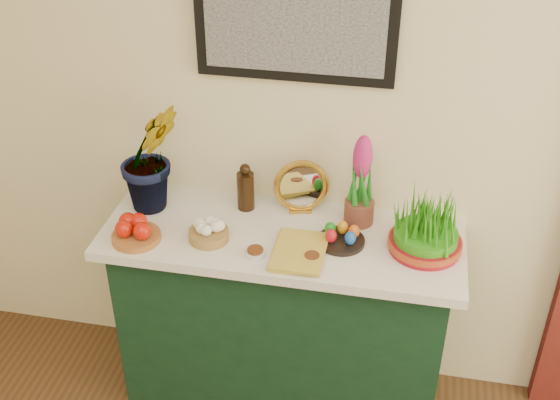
{
  "coord_description": "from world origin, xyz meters",
  "views": [
    {
      "loc": [
        0.13,
        -0.18,
        2.47
      ],
      "look_at": [
        -0.3,
        1.95,
        1.07
      ],
      "focal_mm": 45.0,
      "sensor_mm": 36.0,
      "label": 1
    }
  ],
  "objects_px": {
    "sideboard": "(282,321)",
    "book": "(274,248)",
    "mirror": "(301,187)",
    "wheatgrass_sabzeh": "(427,228)",
    "hyacinth_green": "(149,140)"
  },
  "relations": [
    {
      "from": "sideboard",
      "to": "mirror",
      "type": "distance_m",
      "value": 0.6
    },
    {
      "from": "hyacinth_green",
      "to": "wheatgrass_sabzeh",
      "type": "bearing_deg",
      "value": -42.74
    },
    {
      "from": "book",
      "to": "sideboard",
      "type": "bearing_deg",
      "value": 86.58
    },
    {
      "from": "mirror",
      "to": "book",
      "type": "height_order",
      "value": "mirror"
    },
    {
      "from": "hyacinth_green",
      "to": "book",
      "type": "xyz_separation_m",
      "value": [
        0.54,
        -0.22,
        -0.28
      ]
    },
    {
      "from": "sideboard",
      "to": "mirror",
      "type": "bearing_deg",
      "value": 76.26
    },
    {
      "from": "sideboard",
      "to": "mirror",
      "type": "xyz_separation_m",
      "value": [
        0.04,
        0.17,
        0.57
      ]
    },
    {
      "from": "mirror",
      "to": "wheatgrass_sabzeh",
      "type": "xyz_separation_m",
      "value": [
        0.5,
        -0.18,
        -0.01
      ]
    },
    {
      "from": "mirror",
      "to": "book",
      "type": "relative_size",
      "value": 0.89
    },
    {
      "from": "hyacinth_green",
      "to": "mirror",
      "type": "bearing_deg",
      "value": -29.38
    },
    {
      "from": "hyacinth_green",
      "to": "book",
      "type": "bearing_deg",
      "value": -59.77
    },
    {
      "from": "wheatgrass_sabzeh",
      "to": "sideboard",
      "type": "bearing_deg",
      "value": 179.13
    },
    {
      "from": "sideboard",
      "to": "book",
      "type": "relative_size",
      "value": 5.05
    },
    {
      "from": "sideboard",
      "to": "hyacinth_green",
      "type": "height_order",
      "value": "hyacinth_green"
    },
    {
      "from": "book",
      "to": "wheatgrass_sabzeh",
      "type": "distance_m",
      "value": 0.57
    }
  ]
}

